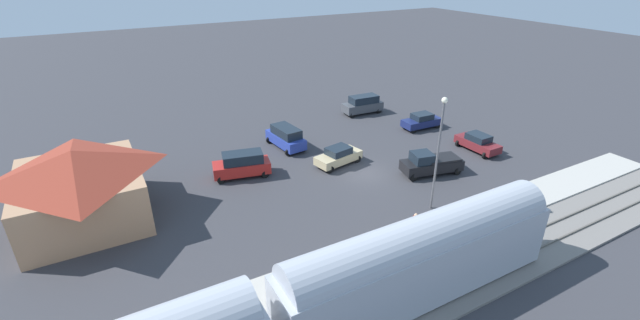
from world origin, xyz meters
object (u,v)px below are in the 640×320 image
passenger_train (270,317)px  light_pole_near_platform (439,143)px  suv_charcoal (363,104)px  station_building (80,185)px  sedan_navy (422,121)px  pedestrian_on_platform (415,223)px  suv_red (242,164)px  pedestrian_waiting_far (492,197)px  sedan_maroon (478,142)px  suv_blue (286,137)px  pickup_black (431,163)px  sedan_tan (338,156)px

passenger_train → light_pole_near_platform: size_ratio=3.94×
suv_charcoal → passenger_train: bearing=139.0°
station_building → sedan_navy: bearing=-86.4°
pedestrian_on_platform → light_pole_near_platform: size_ratio=0.19×
suv_red → light_pole_near_platform: size_ratio=0.59×
pedestrian_waiting_far → sedan_maroon: 11.57m
sedan_navy → sedan_maroon: 7.45m
suv_blue → sedan_maroon: suv_blue is taller
suv_blue → suv_red: (-3.81, 5.99, 0.00)m
suv_red → passenger_train: bearing=164.3°
suv_blue → suv_red: size_ratio=0.97×
sedan_maroon → light_pole_near_platform: bearing=117.4°
suv_charcoal → light_pole_near_platform: size_ratio=0.56×
passenger_train → suv_blue: 25.44m
pedestrian_waiting_far → suv_red: (14.66, 14.42, -0.13)m
light_pole_near_platform → suv_charcoal: bearing=-20.7°
pickup_black → sedan_navy: bearing=-37.4°
pedestrian_waiting_far → sedan_tan: (12.52, 5.86, -0.40)m
sedan_navy → suv_charcoal: 7.97m
sedan_navy → station_building: bearing=93.6°
passenger_train → suv_charcoal: size_ratio=6.98×
sedan_maroon → pickup_black: pickup_black is taller
sedan_maroon → pickup_black: bearing=101.4°
sedan_navy → pickup_black: bearing=142.6°
sedan_tan → suv_charcoal: (10.81, -10.11, 0.27)m
suv_charcoal → light_pole_near_platform: 22.62m
sedan_navy → suv_charcoal: size_ratio=0.91×
passenger_train → sedan_maroon: size_ratio=7.71×
pedestrian_on_platform → pickup_black: bearing=-48.3°
sedan_navy → passenger_train: bearing=126.9°
sedan_navy → light_pole_near_platform: size_ratio=0.51×
suv_red → suv_charcoal: same height
pickup_black → suv_charcoal: bearing=-13.5°
suv_blue → sedan_tan: bearing=-156.6°
pickup_black → suv_charcoal: size_ratio=1.14×
sedan_tan → suv_charcoal: 14.80m
pedestrian_waiting_far → sedan_navy: (15.90, -7.14, -0.40)m
suv_red → suv_charcoal: bearing=-65.1°
sedan_navy → suv_red: bearing=93.3°
suv_red → light_pole_near_platform: 16.82m
station_building → pickup_black: 27.93m
pedestrian_waiting_far → pickup_black: size_ratio=0.30×
suv_blue → suv_red: bearing=122.4°
suv_blue → sedan_maroon: 19.11m
pedestrian_waiting_far → light_pole_near_platform: (2.55, 3.58, 4.20)m
pedestrian_waiting_far → sedan_maroon: (8.48, -7.86, -0.40)m
station_building → pedestrian_on_platform: 23.74m
sedan_maroon → passenger_train: bearing=114.8°
suv_blue → station_building: bearing=104.5°
station_building → suv_red: (0.91, -12.30, -1.72)m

